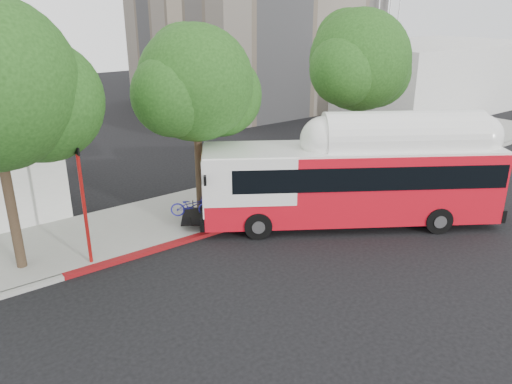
# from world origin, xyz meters

# --- Properties ---
(ground) EXTENTS (120.00, 120.00, 0.00)m
(ground) POSITION_xyz_m (0.00, 0.00, 0.00)
(ground) COLOR black
(ground) RESTS_ON ground
(sidewalk) EXTENTS (60.00, 5.00, 0.15)m
(sidewalk) POSITION_xyz_m (0.00, 6.50, 0.07)
(sidewalk) COLOR gray
(sidewalk) RESTS_ON ground
(curb_strip) EXTENTS (60.00, 0.30, 0.15)m
(curb_strip) POSITION_xyz_m (0.00, 3.90, 0.07)
(curb_strip) COLOR gray
(curb_strip) RESTS_ON ground
(red_curb_segment) EXTENTS (10.00, 0.32, 0.16)m
(red_curb_segment) POSITION_xyz_m (-3.00, 3.90, 0.08)
(red_curb_segment) COLOR maroon
(red_curb_segment) RESTS_ON ground
(street_tree_left) EXTENTS (6.67, 5.80, 9.74)m
(street_tree_left) POSITION_xyz_m (-8.53, 5.56, 6.60)
(street_tree_left) COLOR #2D2116
(street_tree_left) RESTS_ON ground
(street_tree_mid) EXTENTS (5.75, 5.00, 8.62)m
(street_tree_mid) POSITION_xyz_m (-0.59, 6.06, 5.91)
(street_tree_mid) COLOR #2D2116
(street_tree_mid) RESTS_ON ground
(street_tree_right) EXTENTS (6.21, 5.40, 9.18)m
(street_tree_right) POSITION_xyz_m (9.44, 5.86, 6.26)
(street_tree_right) COLOR #2D2116
(street_tree_right) RESTS_ON ground
(horizon_block) EXTENTS (20.00, 12.00, 6.00)m
(horizon_block) POSITION_xyz_m (30.00, 16.00, 3.00)
(horizon_block) COLOR silver
(horizon_block) RESTS_ON ground
(transit_bus) EXTENTS (12.87, 9.41, 4.07)m
(transit_bus) POSITION_xyz_m (3.91, 1.17, 1.90)
(transit_bus) COLOR red
(transit_bus) RESTS_ON ground
(signal_pole) EXTENTS (0.13, 0.44, 4.63)m
(signal_pole) POSITION_xyz_m (-6.82, 4.29, 2.37)
(signal_pole) COLOR #A31311
(signal_pole) RESTS_ON ground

